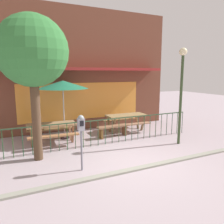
% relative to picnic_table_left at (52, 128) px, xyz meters
% --- Properties ---
extents(ground, '(40.00, 40.00, 0.00)m').
position_rel_picnic_table_left_xyz_m(ground, '(1.79, -2.94, -0.61)').
color(ground, '#A5959D').
extents(pub_storefront, '(8.94, 1.39, 5.58)m').
position_rel_picnic_table_left_xyz_m(pub_storefront, '(1.79, 1.87, 2.16)').
color(pub_storefront, '#412515').
rests_on(pub_storefront, ground).
extents(patio_fence_front, '(7.54, 0.04, 0.97)m').
position_rel_picnic_table_left_xyz_m(patio_fence_front, '(1.79, -0.96, 0.05)').
color(patio_fence_front, '#2D492E').
rests_on(patio_fence_front, ground).
extents(picnic_table_left, '(1.88, 1.47, 0.79)m').
position_rel_picnic_table_left_xyz_m(picnic_table_left, '(0.00, 0.00, 0.00)').
color(picnic_table_left, '#A07550').
rests_on(picnic_table_left, ground).
extents(picnic_table_right, '(1.84, 1.42, 0.79)m').
position_rel_picnic_table_left_xyz_m(picnic_table_right, '(3.43, 0.39, 0.00)').
color(picnic_table_right, '#957C4F').
rests_on(picnic_table_right, ground).
extents(patio_umbrella, '(2.02, 2.02, 2.36)m').
position_rel_picnic_table_left_xyz_m(patio_umbrella, '(0.60, 0.48, 1.58)').
color(patio_umbrella, black).
rests_on(patio_umbrella, ground).
extents(patio_bench, '(1.41, 0.39, 0.48)m').
position_rel_picnic_table_left_xyz_m(patio_bench, '(2.48, -0.18, -0.26)').
color(patio_bench, brown).
rests_on(patio_bench, ground).
extents(parking_meter_near, '(0.18, 0.17, 1.56)m').
position_rel_picnic_table_left_xyz_m(parking_meter_near, '(0.28, -2.76, 0.59)').
color(parking_meter_near, slate).
rests_on(parking_meter_near, ground).
extents(street_tree, '(2.08, 2.08, 4.33)m').
position_rel_picnic_table_left_xyz_m(street_tree, '(-0.70, -1.42, 2.63)').
color(street_tree, '#4F3826').
rests_on(street_tree, ground).
extents(street_lamp, '(0.28, 0.28, 3.54)m').
position_rel_picnic_table_left_xyz_m(street_lamp, '(4.33, -2.09, 1.73)').
color(street_lamp, '#324325').
rests_on(street_lamp, ground).
extents(curb_edge, '(12.52, 0.20, 0.11)m').
position_rel_picnic_table_left_xyz_m(curb_edge, '(1.79, -3.40, -0.61)').
color(curb_edge, gray).
rests_on(curb_edge, ground).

